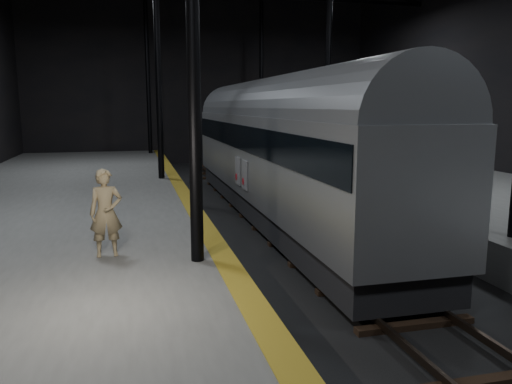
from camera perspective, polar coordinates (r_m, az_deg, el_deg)
name	(u,v)px	position (r m, az deg, el deg)	size (l,w,h in m)	color
ground	(306,243)	(15.22, 5.78, -5.86)	(44.00, 44.00, 0.00)	black
platform_left	(39,244)	(14.45, -23.56, -5.45)	(9.00, 43.80, 1.00)	#535351
tactile_strip	(199,217)	(14.23, -6.58, -2.82)	(0.50, 43.80, 0.01)	olive
track	(306,241)	(15.20, 5.79, -5.61)	(2.40, 43.00, 0.24)	#3F3328
train	(277,143)	(17.77, 2.41, 5.56)	(2.80, 18.67, 4.99)	#979A9F
woman	(106,213)	(10.79, -16.77, -2.31)	(0.67, 0.44, 1.83)	#95815B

